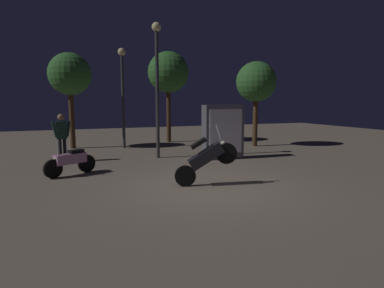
{
  "coord_description": "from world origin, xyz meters",
  "views": [
    {
      "loc": [
        -3.39,
        -7.52,
        2.23
      ],
      "look_at": [
        0.04,
        1.14,
        1.0
      ],
      "focal_mm": 30.2,
      "sensor_mm": 36.0,
      "label": 1
    }
  ],
  "objects_px": {
    "person_rider_beside": "(62,133)",
    "streetlamp_near": "(123,85)",
    "motorcycle_pink_parked_left": "(71,161)",
    "kiosk_billboard": "(223,132)",
    "motorcycle_black_foreground": "(206,158)",
    "streetlamp_far": "(157,74)"
  },
  "relations": [
    {
      "from": "motorcycle_black_foreground",
      "to": "streetlamp_near",
      "type": "distance_m",
      "value": 8.25
    },
    {
      "from": "streetlamp_near",
      "to": "streetlamp_far",
      "type": "distance_m",
      "value": 3.34
    },
    {
      "from": "motorcycle_black_foreground",
      "to": "kiosk_billboard",
      "type": "height_order",
      "value": "kiosk_billboard"
    },
    {
      "from": "person_rider_beside",
      "to": "streetlamp_far",
      "type": "relative_size",
      "value": 0.34
    },
    {
      "from": "person_rider_beside",
      "to": "streetlamp_near",
      "type": "xyz_separation_m",
      "value": [
        2.75,
        2.82,
        1.94
      ]
    },
    {
      "from": "kiosk_billboard",
      "to": "streetlamp_far",
      "type": "bearing_deg",
      "value": -24.32
    },
    {
      "from": "kiosk_billboard",
      "to": "motorcycle_pink_parked_left",
      "type": "bearing_deg",
      "value": 10.37
    },
    {
      "from": "motorcycle_pink_parked_left",
      "to": "streetlamp_near",
      "type": "bearing_deg",
      "value": -143.61
    },
    {
      "from": "motorcycle_pink_parked_left",
      "to": "streetlamp_near",
      "type": "height_order",
      "value": "streetlamp_near"
    },
    {
      "from": "motorcycle_black_foreground",
      "to": "kiosk_billboard",
      "type": "xyz_separation_m",
      "value": [
        2.31,
        3.54,
        0.31
      ]
    },
    {
      "from": "motorcycle_pink_parked_left",
      "to": "motorcycle_black_foreground",
      "type": "bearing_deg",
      "value": 113.22
    },
    {
      "from": "streetlamp_far",
      "to": "motorcycle_black_foreground",
      "type": "bearing_deg",
      "value": -89.99
    },
    {
      "from": "person_rider_beside",
      "to": "streetlamp_near",
      "type": "bearing_deg",
      "value": 133.51
    },
    {
      "from": "motorcycle_black_foreground",
      "to": "motorcycle_pink_parked_left",
      "type": "xyz_separation_m",
      "value": [
        -3.31,
        2.67,
        -0.31
      ]
    },
    {
      "from": "motorcycle_black_foreground",
      "to": "motorcycle_pink_parked_left",
      "type": "relative_size",
      "value": 1.08
    },
    {
      "from": "streetlamp_near",
      "to": "kiosk_billboard",
      "type": "height_order",
      "value": "streetlamp_near"
    },
    {
      "from": "motorcycle_pink_parked_left",
      "to": "streetlamp_far",
      "type": "height_order",
      "value": "streetlamp_far"
    },
    {
      "from": "motorcycle_pink_parked_left",
      "to": "person_rider_beside",
      "type": "height_order",
      "value": "person_rider_beside"
    },
    {
      "from": "motorcycle_black_foreground",
      "to": "streetlamp_far",
      "type": "distance_m",
      "value": 5.32
    },
    {
      "from": "motorcycle_pink_parked_left",
      "to": "streetlamp_near",
      "type": "relative_size",
      "value": 0.32
    },
    {
      "from": "motorcycle_black_foreground",
      "to": "streetlamp_near",
      "type": "xyz_separation_m",
      "value": [
        -0.79,
        7.9,
        2.27
      ]
    },
    {
      "from": "person_rider_beside",
      "to": "streetlamp_far",
      "type": "height_order",
      "value": "streetlamp_far"
    }
  ]
}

